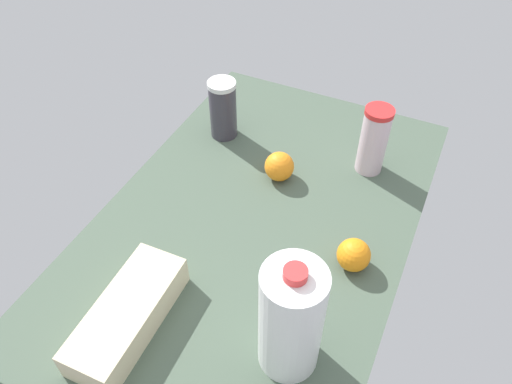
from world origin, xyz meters
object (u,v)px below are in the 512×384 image
orange_near_front (354,255)px  orange_by_jug (279,166)px  milk_jug (291,320)px  egg_carton (128,315)px  tumbler_cup (374,140)px  shaker_bottle (223,109)px

orange_near_front → orange_by_jug: (20.40, 27.47, 0.12)cm
milk_jug → egg_carton: size_ratio=0.96×
orange_near_front → orange_by_jug: bearing=53.4°
egg_carton → tumbler_cup: bearing=-26.2°
milk_jug → tumbler_cup: bearing=1.1°
milk_jug → orange_by_jug: (47.76, 22.59, -9.78)cm
orange_near_front → egg_carton: bearing=132.7°
orange_near_front → shaker_bottle: bearing=58.3°
egg_carton → orange_by_jug: 56.42cm
shaker_bottle → orange_by_jug: 25.66cm
shaker_bottle → milk_jug: bearing=-142.2°
shaker_bottle → orange_by_jug: size_ratio=2.26×
orange_near_front → orange_by_jug: orange_by_jug is taller
egg_carton → tumbler_cup: size_ratio=1.50×
egg_carton → orange_by_jug: bearing=-12.4°
egg_carton → orange_near_front: (35.04, -37.96, 0.18)cm
tumbler_cup → shaker_bottle: tumbler_cup is taller
tumbler_cup → orange_near_front: size_ratio=2.57×
tumbler_cup → egg_carton: bearing=155.5°
tumbler_cup → shaker_bottle: size_ratio=1.10×
egg_carton → milk_jug: bearing=-78.6°
egg_carton → tumbler_cup: tumbler_cup is taller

